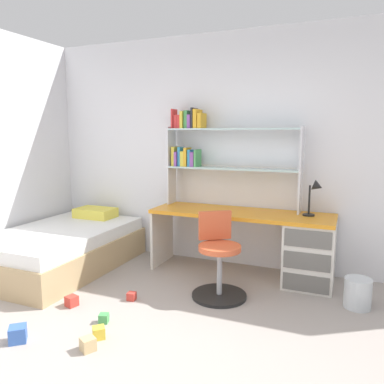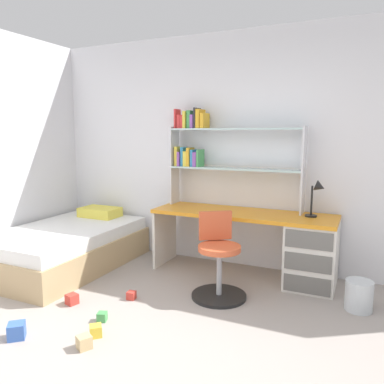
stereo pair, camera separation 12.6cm
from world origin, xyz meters
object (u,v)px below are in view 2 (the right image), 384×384
desk_lamp (318,193)px  toy_block_blue_1 (17,331)px  toy_block_green_3 (102,317)px  toy_block_yellow_4 (96,331)px  desk (290,245)px  waste_bin (359,296)px  swivel_chair (218,264)px  bed_platform (66,247)px  toy_block_red_2 (131,295)px  toy_block_red_5 (72,299)px  bookshelf_hutch (214,148)px  toy_block_natural_0 (84,342)px

desk_lamp → toy_block_blue_1: bearing=-133.2°
toy_block_green_3 → toy_block_yellow_4: (0.11, -0.22, 0.01)m
desk → waste_bin: desk is taller
swivel_chair → bed_platform: 1.92m
toy_block_red_2 → toy_block_red_5: toy_block_red_5 is taller
swivel_chair → toy_block_red_2: 0.87m
bookshelf_hutch → toy_block_green_3: 2.18m
toy_block_yellow_4 → toy_block_red_2: bearing=100.6°
waste_bin → toy_block_red_2: (-1.94, -0.65, -0.10)m
waste_bin → bookshelf_hutch: bearing=160.2°
toy_block_blue_1 → toy_block_red_2: bearing=67.1°
desk_lamp → toy_block_red_5: size_ratio=4.12×
bookshelf_hutch → desk_lamp: 1.25m
bookshelf_hutch → toy_block_green_3: bookshelf_hutch is taller
toy_block_natural_0 → toy_block_red_5: 0.79m
desk → bookshelf_hutch: 1.36m
swivel_chair → toy_block_yellow_4: 1.26m
desk → toy_block_blue_1: desk is taller
desk → waste_bin: (0.68, -0.39, -0.26)m
desk_lamp → waste_bin: bearing=-44.9°
toy_block_blue_1 → toy_block_natural_0: bearing=10.8°
toy_block_green_3 → toy_block_yellow_4: bearing=-63.2°
swivel_chair → toy_block_red_5: size_ratio=8.58×
desk → toy_block_red_2: desk is taller
toy_block_natural_0 → toy_block_green_3: size_ratio=1.30×
desk → bookshelf_hutch: bearing=168.9°
desk → bookshelf_hutch: (-0.92, 0.18, 0.98)m
desk → bed_platform: size_ratio=1.07×
toy_block_red_2 → toy_block_red_5: size_ratio=0.79×
desk → toy_block_green_3: desk is taller
toy_block_natural_0 → toy_block_blue_1: toy_block_blue_1 is taller
swivel_chair → waste_bin: 1.26m
swivel_chair → bed_platform: bearing=178.9°
toy_block_blue_1 → toy_block_yellow_4: size_ratio=1.35×
swivel_chair → toy_block_natural_0: (-0.56, -1.25, -0.27)m
bed_platform → toy_block_red_5: bearing=-44.6°
toy_block_natural_0 → toy_block_red_2: (-0.16, 0.84, -0.01)m
swivel_chair → bookshelf_hutch: bearing=114.7°
waste_bin → swivel_chair: bearing=-168.9°
toy_block_yellow_4 → toy_block_red_5: (-0.56, 0.36, 0.00)m
desk → toy_block_red_5: desk is taller
desk → toy_block_natural_0: size_ratio=20.39×
swivel_chair → desk_lamp: bearing=40.4°
toy_block_natural_0 → toy_block_blue_1: size_ratio=0.80×
toy_block_red_2 → toy_block_green_3: 0.46m
waste_bin → toy_block_blue_1: (-2.34, -1.60, -0.07)m
bookshelf_hutch → toy_block_green_3: bearing=-100.9°
desk_lamp → waste_bin: size_ratio=1.43×
waste_bin → toy_block_red_2: size_ratio=3.65×
toy_block_blue_1 → toy_block_red_2: toy_block_blue_1 is taller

